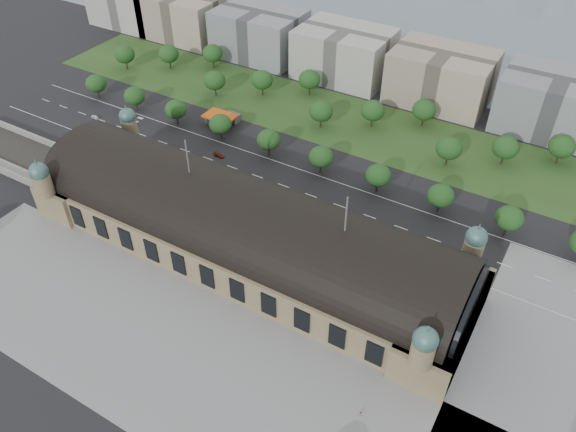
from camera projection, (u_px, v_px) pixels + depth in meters
The scene contains 51 objects.
ground at pixel (246, 252), 187.03m from camera, with size 900.00×900.00×0.00m, color black.
station at pixel (244, 229), 180.40m from camera, with size 150.00×48.40×44.30m.
track_cutting at pixel (18, 159), 227.97m from camera, with size 70.00×24.00×3.10m.
plaza_south at pixel (186, 361), 154.20m from camera, with size 190.00×48.00×0.12m, color gray.
plaza_east at pixel (572, 391), 146.91m from camera, with size 56.00×100.00×0.12m, color gray.
road_slab at pixel (257, 176), 219.81m from camera, with size 260.00×26.00×0.10m, color black.
grass_belt at pixel (333, 118), 254.03m from camera, with size 300.00×45.00×0.10m, color #27491D.
petrol_station at pixel (227, 117), 249.05m from camera, with size 14.00×13.00×5.05m.
office_0 at pixel (132, 3), 332.97m from camera, with size 45.00×32.00×24.00m, color #B4B3AB.
office_1 at pixel (185, 16), 317.39m from camera, with size 45.00×32.00×24.00m, color tan.
office_2 at pixel (259, 33), 297.91m from camera, with size 45.00×32.00×24.00m, color gray.
office_3 at pixel (344, 54), 278.44m from camera, with size 45.00×32.00×24.00m, color #B4B3AB.
office_4 at pixel (441, 77), 258.96m from camera, with size 45.00×32.00×24.00m, color tan.
office_5 at pixel (554, 104), 239.49m from camera, with size 45.00×32.00×24.00m, color gray.
tree_row_0 at pixel (96, 84), 263.84m from camera, with size 9.60×9.60×11.52m.
tree_row_1 at pixel (134, 96), 254.49m from camera, with size 9.60×9.60×11.52m.
tree_row_2 at pixel (176, 109), 245.14m from camera, with size 9.60×9.60×11.52m.
tree_row_3 at pixel (220, 124), 235.79m from camera, with size 9.60×9.60×11.52m.
tree_row_4 at pixel (269, 140), 226.44m from camera, with size 9.60×9.60×11.52m.
tree_row_5 at pixel (321, 157), 217.09m from camera, with size 9.60×9.60×11.52m.
tree_row_6 at pixel (378, 175), 207.74m from camera, with size 9.60×9.60×11.52m.
tree_row_7 at pixel (441, 196), 198.40m from camera, with size 9.60×9.60×11.52m.
tree_row_8 at pixel (509, 218), 189.05m from camera, with size 9.60×9.60×11.52m.
tree_belt_0 at pixel (125, 54), 287.06m from camera, with size 10.40×10.40×12.48m.
tree_belt_1 at pixel (169, 54), 287.55m from camera, with size 10.40×10.40×12.48m.
tree_belt_2 at pixel (213, 53), 288.04m from camera, with size 10.40×10.40×12.48m.
tree_belt_3 at pixel (215, 80), 264.86m from camera, with size 10.40×10.40×12.48m.
tree_belt_4 at pixel (262, 80), 265.35m from camera, with size 10.40×10.40×12.48m.
tree_belt_5 at pixel (310, 79), 265.84m from camera, with size 10.40×10.40×12.48m.
tree_belt_6 at pixel (321, 111), 242.65m from camera, with size 10.40×10.40×12.48m.
tree_belt_7 at pixel (373, 111), 243.14m from camera, with size 10.40×10.40×12.48m.
tree_belt_8 at pixel (424, 110), 243.63m from camera, with size 10.40×10.40×12.48m.
tree_belt_9 at pixel (449, 148), 220.45m from camera, with size 10.40×10.40×12.48m.
tree_belt_10 at pixel (506, 147), 220.94m from camera, with size 10.40×10.40×12.48m.
tree_belt_11 at pixel (562, 147), 221.43m from camera, with size 10.40×10.40×12.48m.
traffic_car_0 at pixel (95, 117), 253.41m from camera, with size 1.74×4.33×1.48m, color white.
traffic_car_1 at pixel (133, 125), 248.00m from camera, with size 1.42×4.09×1.35m, color gray.
traffic_car_2 at pixel (164, 151), 231.98m from camera, with size 2.45×5.31×1.48m, color black.
traffic_car_3 at pixel (219, 155), 229.85m from camera, with size 1.91×4.69×1.36m, color maroon.
traffic_car_4 at pixel (323, 214), 200.81m from camera, with size 1.90×4.73×1.61m, color #1B1F4E.
parked_car_0 at pixel (118, 149), 233.35m from camera, with size 1.67×4.79×1.58m, color black.
parked_car_1 at pixel (121, 154), 230.30m from camera, with size 2.67×5.80×1.61m, color #933212.
parked_car_2 at pixel (172, 167), 223.39m from camera, with size 2.00×4.91×1.42m, color #191B47.
parked_car_3 at pixel (186, 180), 216.73m from camera, with size 1.58×3.93×1.34m, color #4F5056.
parked_car_4 at pixel (205, 180), 216.92m from camera, with size 1.38×3.96×1.30m, color silver.
parked_car_5 at pixel (186, 173), 220.56m from camera, with size 2.14×4.64×1.29m, color gray.
parked_car_6 at pixel (187, 173), 220.25m from camera, with size 2.18×5.35×1.55m, color black.
bus_west at pixel (240, 178), 216.38m from camera, with size 2.67×11.40×3.17m, color #B21C2C.
bus_mid at pixel (278, 196), 207.50m from camera, with size 2.96×12.64×3.52m, color silver.
bus_east at pixel (395, 234), 191.38m from camera, with size 2.89×12.36×3.44m, color silver.
pedestrian_0 at pixel (360, 414), 141.06m from camera, with size 0.79×0.45×1.62m, color gray.
Camera 1 is at (81.08, -109.04, 129.86)m, focal length 35.00 mm.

